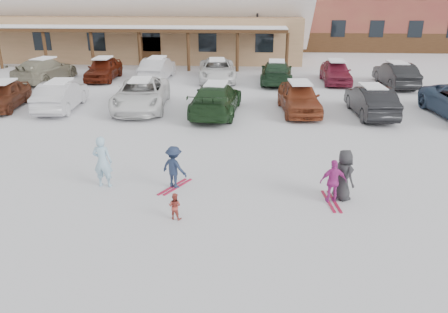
# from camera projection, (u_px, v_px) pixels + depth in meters

# --- Properties ---
(ground) EXTENTS (160.00, 160.00, 0.00)m
(ground) POSITION_uv_depth(u_px,v_px,m) (212.00, 200.00, 13.00)
(ground) COLOR silver
(ground) RESTS_ON ground
(day_lodge) EXTENTS (29.12, 12.50, 10.38)m
(day_lodge) POSITION_uv_depth(u_px,v_px,m) (138.00, 10.00, 38.06)
(day_lodge) COLOR tan
(day_lodge) RESTS_ON ground
(lamp_post) EXTENTS (0.50, 0.25, 6.37)m
(lamp_post) POSITION_uv_depth(u_px,v_px,m) (257.00, 17.00, 34.70)
(lamp_post) COLOR black
(lamp_post) RESTS_ON ground
(adult_skier) EXTENTS (0.62, 0.42, 1.67)m
(adult_skier) POSITION_uv_depth(u_px,v_px,m) (103.00, 162.00, 13.59)
(adult_skier) COLOR #9EC8DF
(adult_skier) RESTS_ON ground
(toddler_red) EXTENTS (0.43, 0.37, 0.76)m
(toddler_red) POSITION_uv_depth(u_px,v_px,m) (175.00, 206.00, 11.82)
(toddler_red) COLOR #A83F34
(toddler_red) RESTS_ON ground
(child_navy) EXTENTS (1.02, 0.87, 1.37)m
(child_navy) POSITION_uv_depth(u_px,v_px,m) (174.00, 167.00, 13.56)
(child_navy) COLOR #1E2944
(child_navy) RESTS_ON ground
(skis_child_navy) EXTENTS (0.85, 1.32, 0.03)m
(skis_child_navy) POSITION_uv_depth(u_px,v_px,m) (175.00, 187.00, 13.80)
(skis_child_navy) COLOR #A71739
(skis_child_navy) RESTS_ON ground
(child_magenta) EXTENTS (0.81, 0.41, 1.33)m
(child_magenta) POSITION_uv_depth(u_px,v_px,m) (333.00, 181.00, 12.63)
(child_magenta) COLOR #BB3295
(child_magenta) RESTS_ON ground
(skis_child_magenta) EXTENTS (0.35, 1.41, 0.03)m
(skis_child_magenta) POSITION_uv_depth(u_px,v_px,m) (331.00, 201.00, 12.87)
(skis_child_magenta) COLOR #A71739
(skis_child_magenta) RESTS_ON ground
(bystander_dark) EXTENTS (0.78, 0.90, 1.55)m
(bystander_dark) POSITION_uv_depth(u_px,v_px,m) (344.00, 175.00, 12.80)
(bystander_dark) COLOR #29292B
(bystander_dark) RESTS_ON ground
(parked_car_0) EXTENTS (2.10, 4.25, 1.39)m
(parked_car_0) POSITION_uv_depth(u_px,v_px,m) (4.00, 95.00, 22.42)
(parked_car_0) COLOR #602C19
(parked_car_0) RESTS_ON ground
(parked_car_1) EXTENTS (1.88, 4.55, 1.46)m
(parked_car_1) POSITION_uv_depth(u_px,v_px,m) (61.00, 95.00, 22.19)
(parked_car_1) COLOR silver
(parked_car_1) RESTS_ON ground
(parked_car_2) EXTENTS (2.98, 5.65, 1.51)m
(parked_car_2) POSITION_uv_depth(u_px,v_px,m) (141.00, 94.00, 22.32)
(parked_car_2) COLOR white
(parked_car_2) RESTS_ON ground
(parked_car_3) EXTENTS (2.51, 5.37, 1.52)m
(parked_car_3) POSITION_uv_depth(u_px,v_px,m) (216.00, 99.00, 21.39)
(parked_car_3) COLOR #1E3A1D
(parked_car_3) RESTS_ON ground
(parked_car_4) EXTENTS (2.12, 4.58, 1.52)m
(parked_car_4) POSITION_uv_depth(u_px,v_px,m) (299.00, 97.00, 21.69)
(parked_car_4) COLOR brown
(parked_car_4) RESTS_ON ground
(parked_car_5) EXTENTS (1.75, 4.48, 1.45)m
(parked_car_5) POSITION_uv_depth(u_px,v_px,m) (371.00, 101.00, 21.16)
(parked_car_5) COLOR black
(parked_car_5) RESTS_ON ground
(parked_car_7) EXTENTS (2.95, 5.54, 1.53)m
(parked_car_7) POSITION_uv_depth(u_px,v_px,m) (45.00, 70.00, 28.62)
(parked_car_7) COLOR gray
(parked_car_7) RESTS_ON ground
(parked_car_8) EXTENTS (1.84, 4.36, 1.47)m
(parked_car_8) POSITION_uv_depth(u_px,v_px,m) (104.00, 69.00, 29.22)
(parked_car_8) COLOR #56190C
(parked_car_8) RESTS_ON ground
(parked_car_9) EXTENTS (1.73, 4.52, 1.47)m
(parked_car_9) POSITION_uv_depth(u_px,v_px,m) (158.00, 68.00, 29.36)
(parked_car_9) COLOR silver
(parked_car_9) RESTS_ON ground
(parked_car_10) EXTENTS (2.86, 5.32, 1.42)m
(parked_car_10) POSITION_uv_depth(u_px,v_px,m) (217.00, 70.00, 28.92)
(parked_car_10) COLOR white
(parked_car_10) RESTS_ON ground
(parked_car_11) EXTENTS (2.25, 5.01, 1.43)m
(parked_car_11) POSITION_uv_depth(u_px,v_px,m) (276.00, 72.00, 28.24)
(parked_car_11) COLOR #203D26
(parked_car_11) RESTS_ON ground
(parked_car_12) EXTENTS (1.79, 4.30, 1.45)m
(parked_car_12) POSITION_uv_depth(u_px,v_px,m) (336.00, 72.00, 28.27)
(parked_car_12) COLOR maroon
(parked_car_12) RESTS_ON ground
(parked_car_13) EXTENTS (1.81, 4.60, 1.49)m
(parked_car_13) POSITION_uv_depth(u_px,v_px,m) (396.00, 74.00, 27.32)
(parked_car_13) COLOR black
(parked_car_13) RESTS_ON ground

